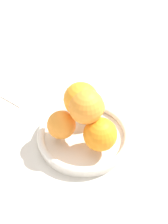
{
  "coord_description": "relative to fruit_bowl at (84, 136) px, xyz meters",
  "views": [
    {
      "loc": [
        -0.11,
        0.53,
        0.62
      ],
      "look_at": [
        0.0,
        0.0,
        0.11
      ],
      "focal_mm": 50.0,
      "sensor_mm": 36.0,
      "label": 1
    }
  ],
  "objects": [
    {
      "name": "orange_pile",
      "position": [
        -0.0,
        0.0,
        0.09
      ],
      "size": [
        0.18,
        0.17,
        0.14
      ],
      "color": "orange",
      "rests_on": "fruit_bowl"
    },
    {
      "name": "ground_plane",
      "position": [
        0.0,
        0.0,
        -0.02
      ],
      "size": [
        4.0,
        4.0,
        0.0
      ],
      "primitive_type": "plane",
      "color": "beige"
    },
    {
      "name": "napkin_folded",
      "position": [
        0.24,
        -0.17,
        -0.01
      ],
      "size": [
        0.16,
        0.16,
        0.01
      ],
      "primitive_type": "cube",
      "rotation": [
        0.0,
        0.0,
        -0.44
      ],
      "color": "white",
      "rests_on": "ground_plane"
    },
    {
      "name": "fruit_bowl",
      "position": [
        0.0,
        0.0,
        0.0
      ],
      "size": [
        0.24,
        0.24,
        0.03
      ],
      "color": "silver",
      "rests_on": "ground_plane"
    }
  ]
}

